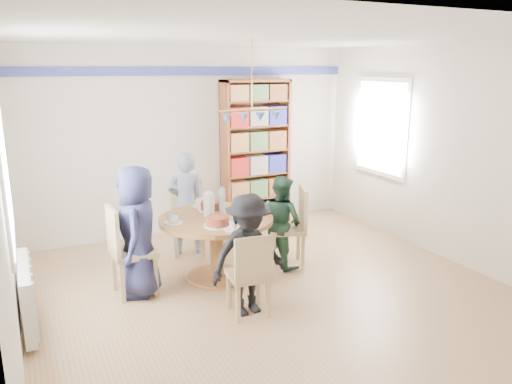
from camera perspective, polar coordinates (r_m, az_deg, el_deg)
ground at (r=5.59m, az=1.83°, el=-11.40°), size 5.00×5.00×0.00m
room_shell at (r=5.78m, az=-4.38°, el=6.51°), size 5.00×5.00×5.00m
radiator at (r=5.18m, az=-24.69°, el=-10.67°), size 0.12×1.00×0.60m
dining_table at (r=5.75m, az=-4.54°, el=-4.71°), size 1.30×1.30×0.75m
chair_left at (r=5.51m, az=-14.74°, el=-6.10°), size 0.46×0.46×1.00m
chair_right at (r=6.16m, az=4.31°, el=-3.55°), size 0.57×0.57×0.99m
chair_far at (r=6.67m, az=-7.84°, el=-2.42°), size 0.51×0.51×0.95m
chair_near at (r=4.90m, az=-0.64°, el=-9.10°), size 0.42×0.42×0.87m
person_left at (r=5.46m, az=-13.41°, el=-4.41°), size 0.64×0.80×1.42m
person_right at (r=6.11m, az=2.92°, el=-3.38°), size 0.57×0.65×1.15m
person_far at (r=6.55m, az=-7.94°, el=-1.31°), size 0.57×0.46×1.36m
person_near at (r=4.93m, az=-0.88°, el=-7.21°), size 0.83×0.51×1.23m
bookshelf at (r=7.67m, az=-0.04°, el=4.28°), size 1.06×0.32×2.23m
tableware at (r=5.69m, az=-4.93°, el=-2.17°), size 1.21×1.21×0.32m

